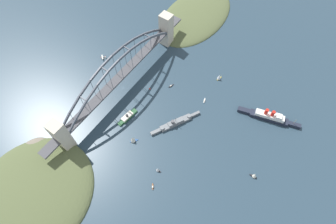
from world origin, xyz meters
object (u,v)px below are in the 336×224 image
object	(u,v)px
small_boat_2	(204,101)
channel_marker_buoy	(150,88)
small_boat_1	(133,139)
naval_cruiser	(175,123)
small_boat_4	(255,176)
small_boat_5	(158,170)
ocean_liner	(269,117)
harbor_ferry_steamer	(127,117)
seaplane_taxiing_near_bridge	(103,57)
small_boat_3	(219,77)
small_boat_6	(153,187)
harbor_arch_bridge	(120,75)
small_boat_0	(171,86)

from	to	relation	value
small_boat_2	channel_marker_buoy	distance (m)	80.29
small_boat_1	channel_marker_buoy	distance (m)	84.79
naval_cruiser	small_boat_1	xyz separation A→B (m)	(51.82, -30.23, 2.65)
small_boat_4	small_boat_5	bearing A→B (deg)	-58.94
small_boat_2	ocean_liner	bearing A→B (deg)	106.11
harbor_ferry_steamer	channel_marker_buoy	world-z (taller)	harbor_ferry_steamer
naval_cruiser	small_boat_2	world-z (taller)	naval_cruiser
harbor_ferry_steamer	seaplane_taxiing_near_bridge	xyz separation A→B (m)	(-60.60, -97.74, -0.21)
small_boat_2	small_boat_3	distance (m)	45.39
naval_cruiser	harbor_ferry_steamer	size ratio (longest dim) A/B	2.05
harbor_ferry_steamer	small_boat_2	size ratio (longest dim) A/B	3.86
small_boat_2	channel_marker_buoy	world-z (taller)	channel_marker_buoy
small_boat_5	small_boat_6	bearing A→B (deg)	18.73
small_boat_2	small_boat_6	xyz separation A→B (m)	(138.91, 12.23, 0.04)
harbor_ferry_steamer	small_boat_4	distance (m)	178.10
ocean_liner	small_boat_6	world-z (taller)	ocean_liner
harbor_ferry_steamer	small_boat_6	distance (m)	100.95
ocean_liner	seaplane_taxiing_near_bridge	xyz separation A→B (m)	(46.69, -254.53, -3.14)
seaplane_taxiing_near_bridge	small_boat_4	bearing A→B (deg)	82.24
small_boat_2	harbor_arch_bridge	bearing A→B (deg)	-66.10
harbor_ferry_steamer	seaplane_taxiing_near_bridge	distance (m)	115.00
naval_cruiser	harbor_arch_bridge	bearing A→B (deg)	-93.49
harbor_ferry_steamer	small_boat_0	size ratio (longest dim) A/B	3.53
harbor_arch_bridge	small_boat_1	distance (m)	89.81
small_boat_3	channel_marker_buoy	bearing A→B (deg)	-45.33
naval_cruiser	harbor_ferry_steamer	world-z (taller)	naval_cruiser
small_boat_3	small_boat_6	world-z (taller)	small_boat_3
harbor_arch_bridge	small_boat_2	xyz separation A→B (m)	(-48.00, 108.33, -28.08)
seaplane_taxiing_near_bridge	channel_marker_buoy	distance (m)	93.95
small_boat_1	small_boat_2	distance (m)	114.33
ocean_liner	small_boat_4	xyz separation A→B (m)	(84.09, 19.79, -1.03)
naval_cruiser	small_boat_3	xyz separation A→B (m)	(-98.90, 10.91, 2.32)
small_boat_3	small_boat_5	bearing A→B (deg)	2.77
small_boat_2	seaplane_taxiing_near_bridge	bearing A→B (deg)	-82.57
harbor_arch_bridge	naval_cruiser	distance (m)	98.70
harbor_arch_bridge	small_boat_1	size ratio (longest dim) A/B	23.27
naval_cruiser	small_boat_1	size ratio (longest dim) A/B	5.47
small_boat_1	small_boat_4	distance (m)	155.48
harbor_ferry_steamer	seaplane_taxiing_near_bridge	size ratio (longest dim) A/B	3.66
harbor_arch_bridge	small_boat_4	world-z (taller)	harbor_arch_bridge
small_boat_0	small_boat_2	bearing A→B (deg)	96.32
small_boat_2	small_boat_6	size ratio (longest dim) A/B	1.24
small_boat_4	small_boat_5	size ratio (longest dim) A/B	1.14
small_boat_5	small_boat_4	bearing A→B (deg)	121.06
small_boat_3	small_boat_4	world-z (taller)	small_boat_3
naval_cruiser	small_boat_5	distance (m)	68.21
small_boat_3	channel_marker_buoy	world-z (taller)	small_boat_3
small_boat_2	small_boat_4	size ratio (longest dim) A/B	0.92
naval_cruiser	small_boat_4	world-z (taller)	naval_cruiser
harbor_ferry_steamer	small_boat_2	bearing A→B (deg)	139.11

